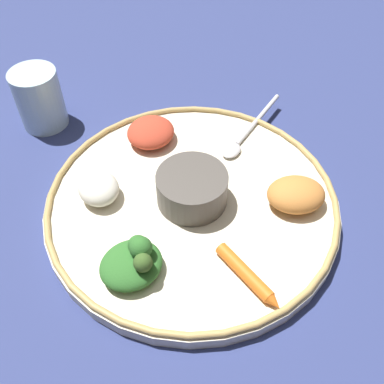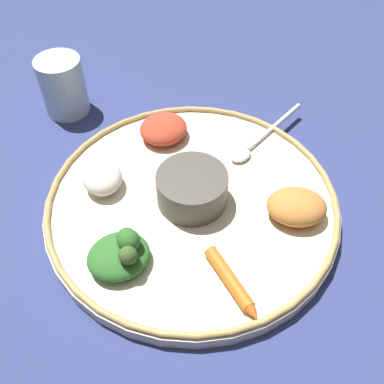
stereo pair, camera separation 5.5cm
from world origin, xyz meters
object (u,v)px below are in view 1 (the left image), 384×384
object	(u,v)px
center_bowl	(192,187)
carrot_near_spoon	(248,276)
drinking_glass	(40,102)
spoon	(245,135)
greens_pile	(133,261)

from	to	relation	value
center_bowl	carrot_near_spoon	world-z (taller)	center_bowl
center_bowl	drinking_glass	xyz separation A→B (m)	(-0.29, -0.04, -0.00)
center_bowl	drinking_glass	bearing A→B (deg)	-171.28
spoon	carrot_near_spoon	world-z (taller)	carrot_near_spoon
greens_pile	spoon	bearing A→B (deg)	103.88
center_bowl	carrot_near_spoon	bearing A→B (deg)	-15.99
greens_pile	carrot_near_spoon	bearing A→B (deg)	40.75
carrot_near_spoon	drinking_glass	bearing A→B (deg)	-178.93
spoon	carrot_near_spoon	xyz separation A→B (m)	(0.16, -0.18, 0.00)
greens_pile	carrot_near_spoon	world-z (taller)	greens_pile
center_bowl	spoon	distance (m)	0.15
center_bowl	carrot_near_spoon	size ratio (longest dim) A/B	0.92
greens_pile	center_bowl	bearing A→B (deg)	104.30
drinking_glass	carrot_near_spoon	bearing A→B (deg)	1.07
drinking_glass	spoon	bearing A→B (deg)	35.90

